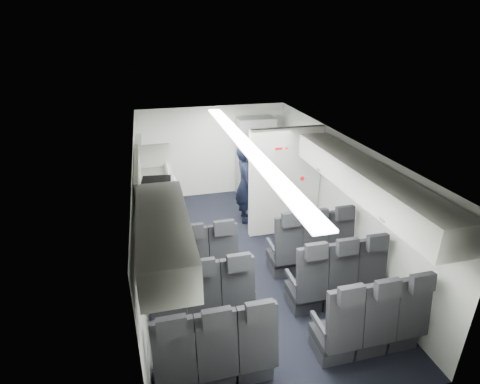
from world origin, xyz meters
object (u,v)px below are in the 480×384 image
flight_attendant (245,184)px  seat_row_mid (272,293)px  carry_on_bag (157,186)px  galley_unit (255,157)px  boarding_door (144,186)px  seat_row_front (254,257)px  seat_row_rear (296,341)px

flight_attendant → seat_row_mid: bearing=178.6°
flight_attendant → carry_on_bag: carry_on_bag is taller
seat_row_mid → galley_unit: size_ratio=1.75×
boarding_door → flight_attendant: boarding_door is taller
seat_row_front → carry_on_bag: (-1.41, -0.01, 1.39)m
seat_row_rear → galley_unit: 5.17m
seat_row_rear → carry_on_bag: carry_on_bag is taller
boarding_door → seat_row_mid: bearing=-61.2°
seat_row_rear → flight_attendant: flight_attendant is taller
seat_row_front → carry_on_bag: 1.98m
seat_row_mid → seat_row_rear: same height
flight_attendant → galley_unit: bearing=-18.5°
seat_row_front → seat_row_mid: (0.00, -0.90, 0.00)m
seat_row_rear → boarding_door: size_ratio=1.79×
seat_row_rear → boarding_door: bearing=112.9°
seat_row_front → boarding_door: 2.71m
carry_on_bag → boarding_door: bearing=103.1°
boarding_door → carry_on_bag: (0.23, -2.10, 0.84)m
seat_row_rear → flight_attendant: (0.38, 3.81, 0.42)m
seat_row_mid → flight_attendant: bearing=82.5°
seat_row_rear → galley_unit: bearing=79.4°
seat_row_front → flight_attendant: bearing=79.3°
boarding_door → flight_attendant: size_ratio=1.13×
boarding_door → seat_row_rear: bearing=-67.1°
seat_row_front → seat_row_rear: (0.00, -1.80, 0.00)m
galley_unit → flight_attendant: (-0.57, -1.24, -0.12)m
seat_row_front → flight_attendant: 2.09m
seat_row_mid → carry_on_bag: bearing=147.9°
galley_unit → boarding_door: 2.84m
boarding_door → carry_on_bag: size_ratio=4.85×
boarding_door → carry_on_bag: 2.27m
carry_on_bag → seat_row_mid: bearing=-25.2°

